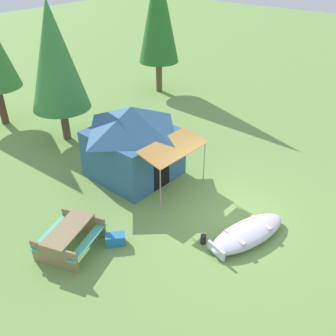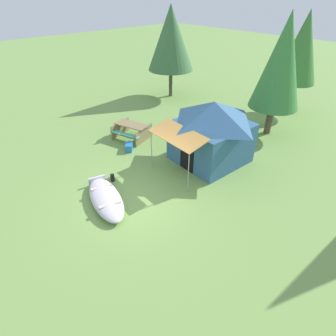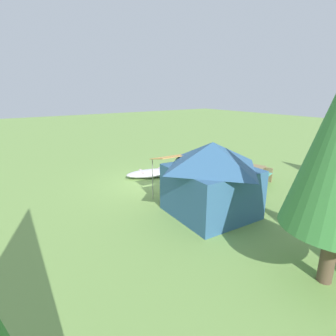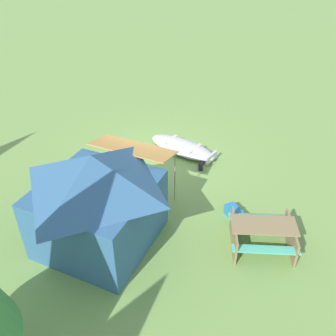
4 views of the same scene
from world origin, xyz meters
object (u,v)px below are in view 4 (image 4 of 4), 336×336
(beached_rowboat, at_px, (183,147))
(fuel_can, at_px, (201,166))
(canvas_cabin_tent, at_px, (97,199))
(picnic_table, at_px, (263,233))
(cooler_box, at_px, (234,213))

(beached_rowboat, distance_m, fuel_can, 1.32)
(canvas_cabin_tent, xyz_separation_m, fuel_can, (-1.53, -4.07, -1.23))
(picnic_table, distance_m, cooler_box, 1.28)
(beached_rowboat, bearing_deg, fuel_can, 136.98)
(beached_rowboat, height_order, picnic_table, picnic_table)
(picnic_table, relative_size, cooler_box, 3.59)
(picnic_table, height_order, fuel_can, picnic_table)
(beached_rowboat, bearing_deg, canvas_cabin_tent, 83.50)
(beached_rowboat, height_order, fuel_can, beached_rowboat)
(beached_rowboat, xyz_separation_m, fuel_can, (-0.96, 0.90, -0.05))
(cooler_box, bearing_deg, picnic_table, 136.99)
(beached_rowboat, relative_size, picnic_table, 1.43)
(canvas_cabin_tent, distance_m, picnic_table, 4.31)
(picnic_table, height_order, cooler_box, picnic_table)
(picnic_table, relative_size, fuel_can, 6.77)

